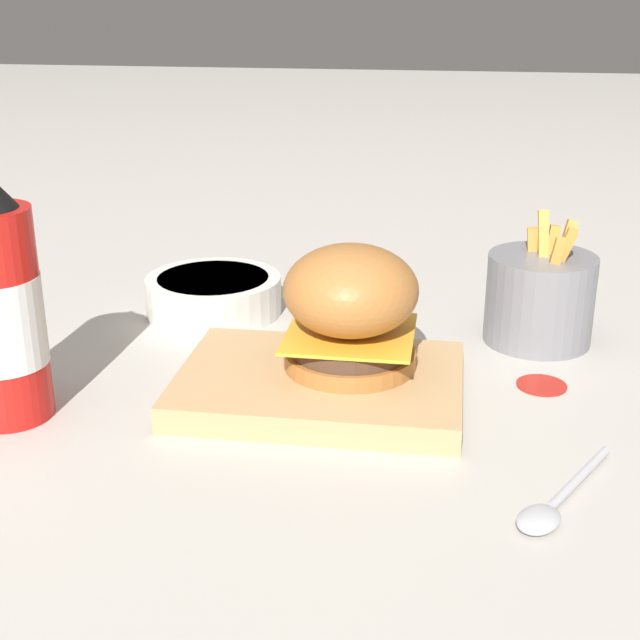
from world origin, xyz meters
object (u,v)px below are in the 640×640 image
Objects in this scene: fries_basket at (540,297)px; side_bowl at (214,293)px; burger at (351,307)px; spoon at (551,506)px; serving_board at (320,385)px.

fries_basket is 0.35m from side_bowl.
burger is at bearing -140.40° from fries_basket.
side_bowl is 1.14× the size of spoon.
side_bowl is at bearing 127.62° from serving_board.
burger is at bearing -45.30° from side_bowl.
serving_board is 1.84× the size of fries_basket.
side_bowl is (-0.35, 0.03, -0.03)m from fries_basket.
side_bowl is (-0.17, 0.18, -0.06)m from burger.
spoon is (0.16, -0.18, -0.08)m from burger.
spoon is at bearing -46.20° from side_bowl.
burger reaches higher than side_bowl.
burger is 0.23m from fries_basket.
serving_board is 0.08m from burger.
fries_basket is (0.18, 0.15, -0.03)m from burger.
fries_basket reaches higher than spoon.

